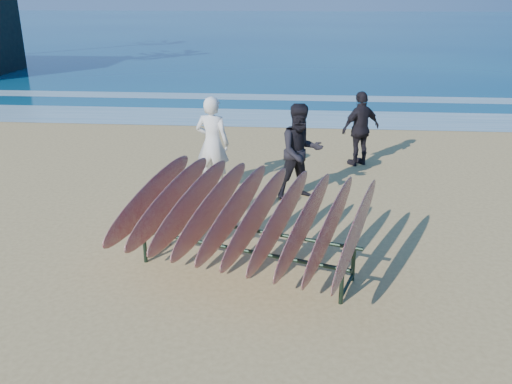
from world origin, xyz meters
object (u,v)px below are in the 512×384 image
surfboard_rack (245,214)px  person_dark_b (361,129)px  person_dark_a (301,152)px  person_white (212,143)px

surfboard_rack → person_dark_b: (2.08, 5.26, -0.04)m
person_dark_a → surfboard_rack: bearing=-127.2°
person_dark_b → person_white: bearing=-1.4°
surfboard_rack → person_white: (-1.01, 3.41, 0.05)m
surfboard_rack → person_dark_a: 3.11m
surfboard_rack → person_white: person_white is taller
surfboard_rack → person_dark_a: bearing=94.1°
surfboard_rack → person_dark_a: (0.74, 3.02, 0.03)m
person_dark_a → person_dark_b: bearing=35.6°
surfboard_rack → person_white: 3.55m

